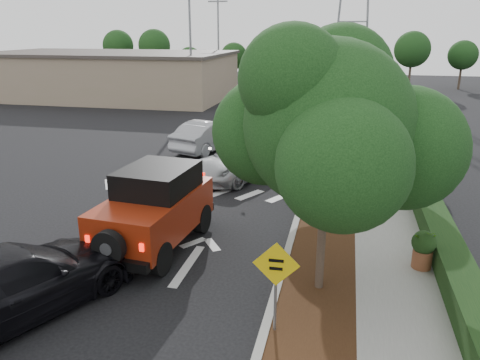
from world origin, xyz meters
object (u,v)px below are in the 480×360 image
(speed_hump_sign, at_px, (276,275))
(red_jeep, at_px, (157,206))
(black_suv_oncoming, at_px, (15,282))
(silver_suv_ahead, at_px, (239,161))

(speed_hump_sign, bearing_deg, red_jeep, 136.29)
(black_suv_oncoming, bearing_deg, speed_hump_sign, -150.44)
(red_jeep, bearing_deg, silver_suv_ahead, 88.45)
(silver_suv_ahead, distance_m, black_suv_oncoming, 11.52)
(silver_suv_ahead, bearing_deg, black_suv_oncoming, -78.33)
(silver_suv_ahead, height_order, speed_hump_sign, speed_hump_sign)
(black_suv_oncoming, relative_size, speed_hump_sign, 2.73)
(speed_hump_sign, bearing_deg, black_suv_oncoming, -176.97)
(red_jeep, distance_m, silver_suv_ahead, 7.16)
(silver_suv_ahead, height_order, black_suv_oncoming, black_suv_oncoming)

